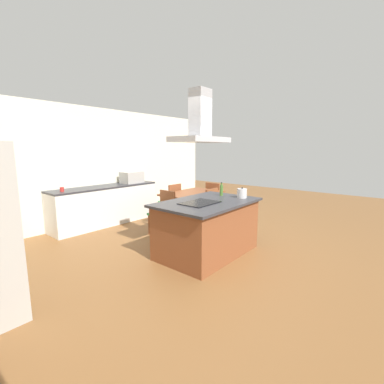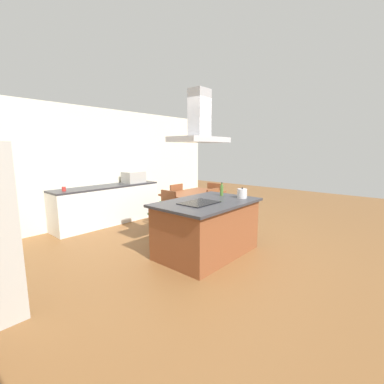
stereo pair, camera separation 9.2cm
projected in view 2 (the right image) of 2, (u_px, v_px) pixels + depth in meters
ground at (150, 234)px, 5.41m from camera, size 16.00×16.00×0.00m
wall_back at (101, 166)px, 6.33m from camera, size 7.20×0.10×2.70m
kitchen_island at (207, 227)px, 4.37m from camera, size 1.73×1.13×0.90m
cooktop at (199, 203)px, 4.14m from camera, size 0.60×0.44×0.01m
tea_kettle at (242, 193)px, 4.56m from camera, size 0.22×0.17×0.19m
olive_oil_bottle at (222, 190)px, 4.80m from camera, size 0.06×0.06×0.24m
back_counter at (108, 205)px, 6.17m from camera, size 2.52×0.62×0.90m
countertop_microwave at (134, 177)px, 6.64m from camera, size 0.50×0.38×0.28m
coffee_mug_red at (64, 189)px, 5.31m from camera, size 0.08×0.08×0.09m
dining_table at (194, 196)px, 6.09m from camera, size 1.40×0.90×0.75m
chair_facing_back_wall at (174, 199)px, 6.55m from camera, size 0.42×0.42×0.89m
chair_facing_island at (217, 207)px, 5.69m from camera, size 0.42×0.42×0.89m
chair_at_left_end at (165, 209)px, 5.44m from camera, size 0.42×0.42×0.89m
chair_at_right_end at (216, 197)px, 6.80m from camera, size 0.42×0.42×0.89m
range_hood at (199, 125)px, 3.95m from camera, size 0.90×0.55×0.78m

